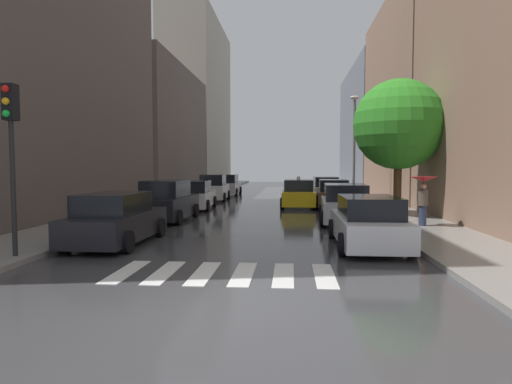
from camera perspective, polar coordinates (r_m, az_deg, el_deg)
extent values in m
cube|color=#3A3A3C|center=(31.37, 1.83, -1.05)|extent=(28.00, 72.00, 0.04)
cube|color=gray|center=(32.33, -9.75, -0.80)|extent=(3.00, 72.00, 0.15)
cube|color=gray|center=(31.72, 13.65, -0.93)|extent=(3.00, 72.00, 0.15)
cube|color=silver|center=(10.56, -16.61, -9.93)|extent=(0.45, 2.20, 0.01)
cube|color=silver|center=(10.28, -11.85, -10.23)|extent=(0.45, 2.20, 0.01)
cube|color=silver|center=(10.07, -6.85, -10.47)|extent=(0.45, 2.20, 0.01)
cube|color=silver|center=(9.93, -1.66, -10.64)|extent=(0.45, 2.20, 0.01)
cube|color=silver|center=(9.88, 3.63, -10.73)|extent=(0.45, 2.20, 0.01)
cube|color=silver|center=(9.90, 8.93, -10.72)|extent=(0.45, 2.20, 0.01)
cube|color=#564C47|center=(41.52, -13.07, 7.81)|extent=(6.00, 17.69, 11.34)
cube|color=#9E9384|center=(60.40, -7.54, 11.27)|extent=(6.00, 19.38, 21.44)
cube|color=#8C6B56|center=(33.81, 21.27, 10.97)|extent=(6.00, 15.24, 14.00)
cube|color=slate|center=(50.79, 15.51, 7.97)|extent=(6.00, 19.23, 13.14)
cube|color=black|center=(14.28, -17.74, -4.20)|extent=(1.89, 4.43, 0.78)
cube|color=black|center=(14.00, -18.14, -1.44)|extent=(1.65, 2.45, 0.64)
cylinder|color=black|center=(15.99, -18.69, -4.31)|extent=(0.23, 0.64, 0.64)
cylinder|color=black|center=(15.34, -12.42, -4.53)|extent=(0.23, 0.64, 0.64)
cylinder|color=black|center=(13.42, -23.79, -5.87)|extent=(0.23, 0.64, 0.64)
cylinder|color=black|center=(12.64, -16.48, -6.29)|extent=(0.23, 0.64, 0.64)
cube|color=black|center=(19.72, -11.49, -1.89)|extent=(1.95, 4.28, 0.89)
cube|color=black|center=(19.46, -11.71, 0.43)|extent=(1.67, 2.37, 0.73)
cylinder|color=black|center=(21.35, -12.67, -2.31)|extent=(0.24, 0.65, 0.64)
cylinder|color=black|center=(20.83, -7.92, -2.40)|extent=(0.24, 0.65, 0.64)
cylinder|color=black|center=(18.75, -15.44, -3.14)|extent=(0.24, 0.65, 0.64)
cylinder|color=black|center=(18.16, -10.09, -3.28)|extent=(0.24, 0.65, 0.64)
cube|color=silver|center=(24.80, -8.06, -0.91)|extent=(2.06, 4.40, 0.78)
cube|color=black|center=(24.55, -8.17, 0.71)|extent=(1.75, 2.45, 0.64)
cylinder|color=black|center=(26.39, -9.51, -1.20)|extent=(0.25, 0.65, 0.64)
cylinder|color=black|center=(26.08, -5.49, -1.22)|extent=(0.25, 0.65, 0.64)
cylinder|color=black|center=(23.61, -10.89, -1.75)|extent=(0.25, 0.65, 0.64)
cylinder|color=black|center=(23.27, -6.41, -1.79)|extent=(0.25, 0.65, 0.64)
cube|color=silver|center=(30.83, -5.55, 0.06)|extent=(1.89, 4.10, 0.91)
cube|color=black|center=(30.59, -5.61, 1.59)|extent=(1.62, 2.28, 0.74)
cylinder|color=black|center=(32.30, -6.75, -0.34)|extent=(0.24, 0.65, 0.64)
cylinder|color=black|center=(32.06, -3.65, -0.35)|extent=(0.24, 0.65, 0.64)
cylinder|color=black|center=(29.68, -7.60, -0.68)|extent=(0.24, 0.65, 0.64)
cylinder|color=black|center=(29.41, -4.22, -0.69)|extent=(0.24, 0.65, 0.64)
cube|color=#B2B7BF|center=(36.73, -3.75, 0.56)|extent=(1.84, 4.40, 0.85)
cube|color=black|center=(36.48, -3.80, 1.75)|extent=(1.61, 2.42, 0.69)
cylinder|color=black|center=(38.31, -4.79, 0.25)|extent=(0.22, 0.64, 0.64)
cylinder|color=black|center=(38.06, -2.08, 0.24)|extent=(0.22, 0.64, 0.64)
cylinder|color=black|center=(35.46, -5.53, 0.00)|extent=(0.22, 0.64, 0.64)
cylinder|color=black|center=(35.19, -2.61, -0.02)|extent=(0.22, 0.64, 0.64)
cube|color=silver|center=(13.50, 14.39, -4.66)|extent=(1.81, 4.49, 0.74)
cube|color=black|center=(13.20, 14.59, -1.88)|extent=(1.59, 2.47, 0.61)
cylinder|color=black|center=(14.87, 9.96, -4.75)|extent=(0.22, 0.64, 0.64)
cylinder|color=black|center=(15.14, 16.80, -4.70)|extent=(0.22, 0.64, 0.64)
cylinder|color=black|center=(11.96, 11.29, -6.76)|extent=(0.22, 0.64, 0.64)
cylinder|color=black|center=(12.30, 19.72, -6.61)|extent=(0.22, 0.64, 0.64)
cube|color=#B2B7BF|center=(19.01, 11.52, -2.20)|extent=(2.13, 4.62, 0.82)
cube|color=black|center=(18.73, 11.59, 0.00)|extent=(1.80, 2.57, 0.67)
cylinder|color=black|center=(20.48, 8.54, -2.51)|extent=(0.25, 0.65, 0.64)
cylinder|color=black|center=(20.61, 13.86, -2.53)|extent=(0.25, 0.65, 0.64)
cylinder|color=black|center=(17.50, 8.73, -3.51)|extent=(0.25, 0.65, 0.64)
cylinder|color=black|center=(17.65, 14.95, -3.53)|extent=(0.25, 0.65, 0.64)
cube|color=brown|center=(25.75, 10.02, -0.74)|extent=(1.95, 4.26, 0.81)
cube|color=black|center=(25.50, 10.07, 0.87)|extent=(1.66, 2.37, 0.66)
cylinder|color=black|center=(27.11, 7.97, -1.06)|extent=(0.24, 0.65, 0.64)
cylinder|color=black|center=(27.21, 11.74, -1.09)|extent=(0.24, 0.65, 0.64)
cylinder|color=black|center=(24.35, 8.10, -1.57)|extent=(0.24, 0.65, 0.64)
cylinder|color=black|center=(24.46, 12.29, -1.59)|extent=(0.24, 0.65, 0.64)
cube|color=silver|center=(31.12, 9.01, -0.01)|extent=(1.87, 4.21, 0.82)
cube|color=black|center=(30.88, 9.06, 1.34)|extent=(1.62, 2.33, 0.67)
cylinder|color=black|center=(32.44, 7.20, -0.33)|extent=(0.23, 0.64, 0.64)
cylinder|color=black|center=(32.60, 10.34, -0.34)|extent=(0.23, 0.64, 0.64)
cylinder|color=black|center=(29.69, 7.55, -0.67)|extent=(0.23, 0.64, 0.64)
cylinder|color=black|center=(29.87, 10.97, -0.68)|extent=(0.23, 0.64, 0.64)
cube|color=yellow|center=(26.02, 5.55, -0.67)|extent=(1.88, 4.65, 0.80)
cube|color=black|center=(25.74, 5.57, 0.90)|extent=(1.64, 2.56, 0.65)
cube|color=#F2EDCC|center=(25.73, 5.57, 1.83)|extent=(0.20, 0.36, 0.18)
cylinder|color=black|center=(27.57, 3.59, -0.96)|extent=(0.22, 0.64, 0.64)
cylinder|color=black|center=(27.59, 7.44, -0.98)|extent=(0.22, 0.64, 0.64)
cylinder|color=black|center=(24.52, 3.43, -1.51)|extent=(0.22, 0.64, 0.64)
cylinder|color=black|center=(24.54, 7.75, -1.53)|extent=(0.22, 0.64, 0.64)
cylinder|color=navy|center=(17.79, 20.93, -2.91)|extent=(0.28, 0.28, 0.76)
cylinder|color=brown|center=(17.73, 20.98, -0.72)|extent=(0.36, 0.36, 0.60)
sphere|color=tan|center=(17.70, 21.01, 0.64)|extent=(0.24, 0.24, 0.24)
cone|color=red|center=(17.69, 21.02, 1.55)|extent=(1.00, 1.00, 0.20)
cylinder|color=#333338|center=(17.71, 21.00, 0.42)|extent=(0.02, 0.02, 0.70)
cylinder|color=#513823|center=(21.31, 17.99, 0.40)|extent=(0.36, 0.36, 2.42)
sphere|color=#2F8824|center=(21.37, 18.13, 8.39)|extent=(4.15, 4.15, 4.15)
cylinder|color=black|center=(12.52, -29.14, 0.38)|extent=(0.12, 0.12, 3.40)
cube|color=black|center=(12.61, -29.43, 10.18)|extent=(0.30, 0.30, 0.90)
sphere|color=red|center=(12.50, -29.94, 11.62)|extent=(0.18, 0.18, 0.18)
sphere|color=#F2A519|center=(12.46, -29.90, 10.26)|extent=(0.18, 0.18, 0.18)
sphere|color=green|center=(12.43, -29.86, 8.89)|extent=(0.18, 0.18, 0.18)
cylinder|color=#595B60|center=(28.88, 12.70, 5.26)|extent=(0.16, 0.16, 6.49)
ellipsoid|color=beige|center=(29.19, 12.79, 11.94)|extent=(0.60, 0.28, 0.24)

